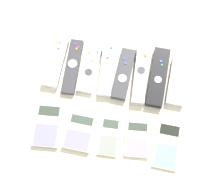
{
  "coord_description": "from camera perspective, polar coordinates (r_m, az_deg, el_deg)",
  "views": [
    {
      "loc": [
        0.05,
        -0.27,
        0.98
      ],
      "look_at": [
        0.0,
        0.03,
        0.01
      ],
      "focal_mm": 50.0,
      "sensor_mm": 36.0,
      "label": 1
    }
  ],
  "objects": [
    {
      "name": "ground_plane",
      "position": [
        1.02,
        -0.27,
        -1.97
      ],
      "size": [
        3.0,
        3.0,
        0.0
      ],
      "primitive_type": "plane",
      "color": "beige"
    },
    {
      "name": "remote_0",
      "position": [
        1.08,
        -10.34,
        6.39
      ],
      "size": [
        0.06,
        0.18,
        0.03
      ],
      "rotation": [
        0.0,
        0.0,
        -0.03
      ],
      "color": "white",
      "rests_on": "ground_plane"
    },
    {
      "name": "remote_1",
      "position": [
        1.07,
        -7.22,
        5.73
      ],
      "size": [
        0.05,
        0.2,
        0.02
      ],
      "rotation": [
        0.0,
        0.0,
        0.01
      ],
      "color": "#333338",
      "rests_on": "ground_plane"
    },
    {
      "name": "remote_2",
      "position": [
        1.06,
        -4.13,
        5.18
      ],
      "size": [
        0.06,
        0.17,
        0.02
      ],
      "rotation": [
        0.0,
        0.0,
        -0.05
      ],
      "color": "silver",
      "rests_on": "ground_plane"
    },
    {
      "name": "remote_3",
      "position": [
        1.05,
        -0.91,
        5.15
      ],
      "size": [
        0.05,
        0.19,
        0.03
      ],
      "rotation": [
        0.0,
        0.0,
        0.05
      ],
      "color": "silver",
      "rests_on": "ground_plane"
    },
    {
      "name": "remote_4",
      "position": [
        1.05,
        2.13,
        4.42
      ],
      "size": [
        0.06,
        0.18,
        0.03
      ],
      "rotation": [
        0.0,
        0.0,
        -0.07
      ],
      "color": "#333338",
      "rests_on": "ground_plane"
    },
    {
      "name": "remote_5",
      "position": [
        1.05,
        5.26,
        4.43
      ],
      "size": [
        0.05,
        0.21,
        0.03
      ],
      "rotation": [
        0.0,
        0.0,
        0.02
      ],
      "color": "#B7B7BC",
      "rests_on": "ground_plane"
    },
    {
      "name": "remote_6",
      "position": [
        1.05,
        8.42,
        3.78
      ],
      "size": [
        0.06,
        0.21,
        0.03
      ],
      "rotation": [
        0.0,
        0.0,
        -0.04
      ],
      "color": "black",
      "rests_on": "ground_plane"
    },
    {
      "name": "remote_7",
      "position": [
        1.06,
        11.92,
        2.9
      ],
      "size": [
        0.07,
        0.17,
        0.02
      ],
      "rotation": [
        0.0,
        0.0,
        -0.06
      ],
      "color": "silver",
      "rests_on": "ground_plane"
    },
    {
      "name": "calculator_0",
      "position": [
        1.02,
        -11.73,
        -4.96
      ],
      "size": [
        0.09,
        0.14,
        0.02
      ],
      "rotation": [
        0.0,
        0.0,
        0.06
      ],
      "color": "#B2B2B7",
      "rests_on": "ground_plane"
    },
    {
      "name": "calculator_1",
      "position": [
        1.0,
        -5.96,
        -6.27
      ],
      "size": [
        0.09,
        0.12,
        0.02
      ],
      "rotation": [
        0.0,
        0.0,
        -0.06
      ],
      "color": "beige",
      "rests_on": "ground_plane"
    },
    {
      "name": "calculator_2",
      "position": [
        0.99,
        -0.54,
        -7.1
      ],
      "size": [
        0.06,
        0.12,
        0.01
      ],
      "rotation": [
        0.0,
        0.0,
        0.02
      ],
      "color": "beige",
      "rests_on": "ground_plane"
    },
    {
      "name": "calculator_3",
      "position": [
        1.0,
        4.61,
        -7.5
      ],
      "size": [
        0.08,
        0.12,
        0.01
      ],
      "rotation": [
        0.0,
        0.0,
        0.07
      ],
      "color": "silver",
      "rests_on": "ground_plane"
    },
    {
      "name": "calculator_4",
      "position": [
        1.01,
        10.05,
        -8.57
      ],
      "size": [
        0.08,
        0.15,
        0.01
      ],
      "rotation": [
        0.0,
        0.0,
        -0.05
      ],
      "color": "beige",
      "rests_on": "ground_plane"
    }
  ]
}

